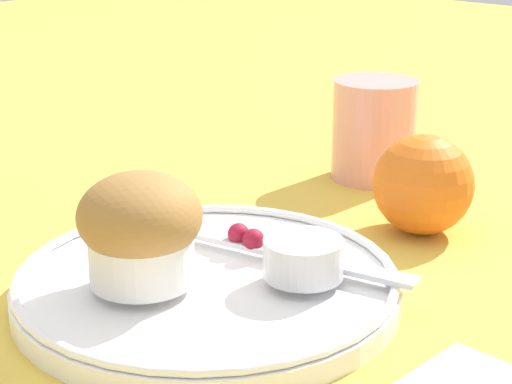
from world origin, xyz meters
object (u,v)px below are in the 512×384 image
muffin (142,229)px  juice_glass (374,130)px  orange_fruit (423,184)px  butter_knife (281,252)px

muffin → juice_glass: same height
orange_fruit → juice_glass: (-0.11, 0.08, 0.01)m
butter_knife → muffin: bearing=-122.7°
butter_knife → orange_fruit: orange_fruit is taller
butter_knife → orange_fruit: (0.01, 0.14, 0.02)m
juice_glass → muffin: bearing=-78.7°
muffin → butter_knife: muffin is taller
orange_fruit → muffin: bearing=-101.0°
orange_fruit → juice_glass: juice_glass is taller
muffin → butter_knife: (0.03, 0.09, -0.03)m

